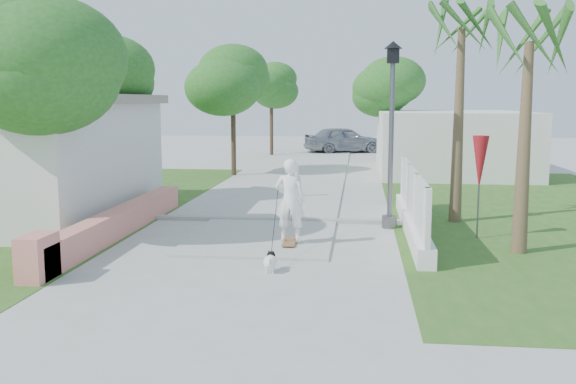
# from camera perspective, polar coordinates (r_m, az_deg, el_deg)

# --- Properties ---
(ground) EXTENTS (90.00, 90.00, 0.00)m
(ground) POSITION_cam_1_polar(r_m,az_deg,el_deg) (10.63, -5.66, -8.66)
(ground) COLOR #B7B7B2
(ground) RESTS_ON ground
(path_strip) EXTENTS (3.20, 36.00, 0.06)m
(path_strip) POSITION_cam_1_polar(r_m,az_deg,el_deg) (30.18, 2.25, 2.37)
(path_strip) COLOR #B7B7B2
(path_strip) RESTS_ON ground
(curb) EXTENTS (6.50, 0.25, 0.10)m
(curb) POSITION_cam_1_polar(r_m,az_deg,el_deg) (16.37, -1.30, -2.47)
(curb) COLOR #999993
(curb) RESTS_ON ground
(grass_left) EXTENTS (8.00, 20.00, 0.01)m
(grass_left) POSITION_cam_1_polar(r_m,az_deg,el_deg) (20.38, -20.40, -1.00)
(grass_left) COLOR #2F591C
(grass_left) RESTS_ON ground
(grass_right) EXTENTS (8.00, 20.00, 0.01)m
(grass_right) POSITION_cam_1_polar(r_m,az_deg,el_deg) (18.84, 21.19, -1.76)
(grass_right) COLOR #2F591C
(grass_right) RESTS_ON ground
(pink_wall) EXTENTS (0.45, 8.20, 0.80)m
(pink_wall) POSITION_cam_1_polar(r_m,az_deg,el_deg) (14.82, -15.36, -2.86)
(pink_wall) COLOR #DB8070
(pink_wall) RESTS_ON ground
(lattice_fence) EXTENTS (0.35, 7.00, 1.50)m
(lattice_fence) POSITION_cam_1_polar(r_m,az_deg,el_deg) (15.21, 10.99, -1.55)
(lattice_fence) COLOR white
(lattice_fence) RESTS_ON ground
(building_right) EXTENTS (6.00, 8.00, 2.60)m
(building_right) POSITION_cam_1_polar(r_m,az_deg,el_deg) (28.27, 14.22, 4.32)
(building_right) COLOR silver
(building_right) RESTS_ON ground
(street_lamp) EXTENTS (0.44, 0.44, 4.44)m
(street_lamp) POSITION_cam_1_polar(r_m,az_deg,el_deg) (15.48, 9.18, 5.67)
(street_lamp) COLOR #59595E
(street_lamp) RESTS_ON ground
(bollard) EXTENTS (0.14, 0.14, 1.09)m
(bollard) POSITION_cam_1_polar(r_m,az_deg,el_deg) (20.20, 0.77, 1.09)
(bollard) COLOR white
(bollard) RESTS_ON ground
(patio_umbrella) EXTENTS (0.36, 0.36, 2.30)m
(patio_umbrella) POSITION_cam_1_polar(r_m,az_deg,el_deg) (14.75, 16.69, 2.44)
(patio_umbrella) COLOR #59595E
(patio_umbrella) RESTS_ON ground
(tree_left_near) EXTENTS (3.60, 3.60, 5.28)m
(tree_left_near) POSITION_cam_1_polar(r_m,az_deg,el_deg) (14.55, -21.14, 10.58)
(tree_left_near) COLOR #4C3826
(tree_left_near) RESTS_ON ground
(tree_left_mid) EXTENTS (3.20, 3.20, 4.85)m
(tree_left_mid) POSITION_cam_1_polar(r_m,az_deg,el_deg) (19.95, -16.33, 9.06)
(tree_left_mid) COLOR #4C3826
(tree_left_mid) RESTS_ON ground
(tree_path_left) EXTENTS (3.40, 3.40, 5.23)m
(tree_path_left) POSITION_cam_1_polar(r_m,az_deg,el_deg) (26.44, -4.89, 9.76)
(tree_path_left) COLOR #4C3826
(tree_path_left) RESTS_ON ground
(tree_path_right) EXTENTS (3.00, 3.00, 4.79)m
(tree_path_right) POSITION_cam_1_polar(r_m,az_deg,el_deg) (29.95, 8.52, 8.88)
(tree_path_right) COLOR #4C3826
(tree_path_right) RESTS_ON ground
(tree_path_far) EXTENTS (3.20, 3.20, 5.17)m
(tree_path_far) POSITION_cam_1_polar(r_m,az_deg,el_deg) (36.27, -1.46, 9.34)
(tree_path_far) COLOR #4C3826
(tree_path_far) RESTS_ON ground
(palm_far) EXTENTS (1.80, 1.80, 5.30)m
(palm_far) POSITION_cam_1_polar(r_m,az_deg,el_deg) (16.69, 15.16, 12.74)
(palm_far) COLOR brown
(palm_far) RESTS_ON ground
(palm_near) EXTENTS (1.80, 1.80, 4.70)m
(palm_near) POSITION_cam_1_polar(r_m,az_deg,el_deg) (13.57, 20.62, 11.38)
(palm_near) COLOR brown
(palm_near) RESTS_ON ground
(skateboarder) EXTENTS (0.65, 2.39, 1.86)m
(skateboarder) POSITION_cam_1_polar(r_m,az_deg,el_deg) (13.18, -0.25, -1.32)
(skateboarder) COLOR #8C5F38
(skateboarder) RESTS_ON ground
(dog) EXTENTS (0.26, 0.54, 0.37)m
(dog) POSITION_cam_1_polar(r_m,az_deg,el_deg) (11.61, -1.59, -6.16)
(dog) COLOR white
(dog) RESTS_ON ground
(parked_car) EXTENTS (4.91, 3.55, 1.55)m
(parked_car) POSITION_cam_1_polar(r_m,az_deg,el_deg) (38.06, 4.94, 4.68)
(parked_car) COLOR #AEB1B6
(parked_car) RESTS_ON ground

